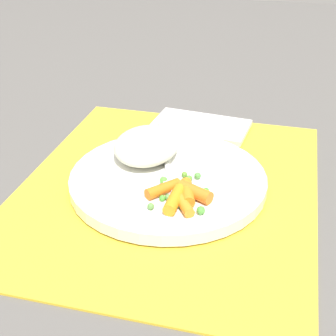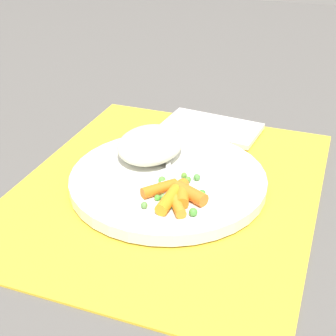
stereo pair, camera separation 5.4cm
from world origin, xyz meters
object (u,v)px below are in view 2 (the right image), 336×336
object	(u,v)px
plate	(168,180)
rice_mound	(150,144)
carrot_portion	(176,195)
napkin	(211,127)
fork	(169,159)

from	to	relation	value
plate	rice_mound	world-z (taller)	rice_mound
plate	carrot_portion	world-z (taller)	carrot_portion
rice_mound	napkin	xyz separation A→B (m)	(-0.14, 0.05, -0.03)
plate	carrot_portion	bearing A→B (deg)	29.31
fork	napkin	size ratio (longest dim) A/B	1.34
fork	napkin	distance (m)	0.14
plate	fork	bearing A→B (deg)	-161.05
rice_mound	fork	xyz separation A→B (m)	(0.00, 0.03, -0.01)
rice_mound	carrot_portion	size ratio (longest dim) A/B	1.29
carrot_portion	plate	bearing A→B (deg)	-150.69
plate	napkin	world-z (taller)	plate
carrot_portion	fork	distance (m)	0.09
carrot_portion	napkin	size ratio (longest dim) A/B	0.55
fork	plate	bearing A→B (deg)	18.95
fork	rice_mound	bearing A→B (deg)	-99.59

